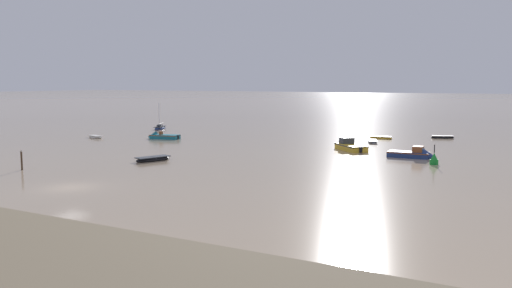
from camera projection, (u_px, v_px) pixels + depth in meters
ground_plane at (70, 188)px, 44.67m from camera, size 800.00×800.00×0.00m
rowboat_moored_0 at (443, 137)px, 83.89m from camera, size 3.68×2.41×0.55m
rowboat_moored_1 at (381, 138)px, 82.98m from camera, size 3.55×1.53×0.54m
motorboat_moored_1 at (160, 137)px, 83.04m from camera, size 5.46×2.74×1.79m
motorboat_moored_2 at (416, 155)px, 62.04m from camera, size 5.55×2.09×2.07m
rowboat_moored_2 at (153, 159)px, 59.82m from camera, size 2.69×4.44×0.66m
rowboat_moored_3 at (95, 137)px, 84.21m from camera, size 3.50×1.98×0.52m
rowboat_moored_5 at (373, 142)px, 77.41m from camera, size 2.40×3.71×0.55m
motorboat_moored_3 at (348, 147)px, 69.71m from camera, size 5.88×5.80×2.33m
sailboat_moored_2 at (160, 128)px, 99.85m from camera, size 2.98×4.81×5.16m
channel_buoy at (434, 160)px, 57.15m from camera, size 0.90×0.90×2.30m
mooring_post_near at (22, 161)px, 53.39m from camera, size 0.22×0.22×2.18m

